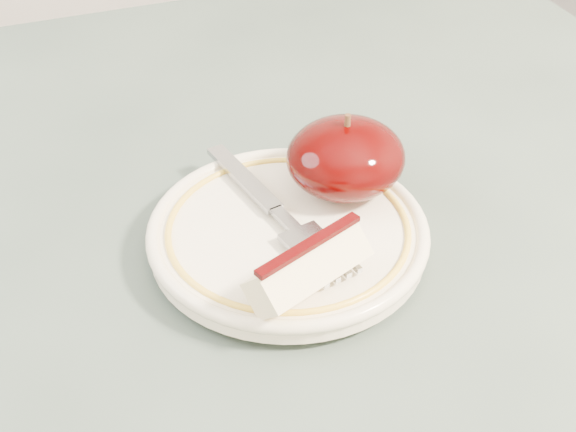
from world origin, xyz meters
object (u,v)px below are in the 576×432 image
object	(u,v)px
table	(230,407)
apple_half	(346,157)
fork	(277,211)
plate	(288,233)

from	to	relation	value
table	apple_half	distance (m)	0.18
apple_half	fork	distance (m)	0.06
table	plate	xyz separation A→B (m)	(0.06, 0.04, 0.10)
plate	table	bearing A→B (deg)	-144.62
table	plate	bearing A→B (deg)	35.38
apple_half	fork	bearing A→B (deg)	-165.79
table	fork	bearing A→B (deg)	45.03
plate	fork	size ratio (longest dim) A/B	1.12
table	plate	distance (m)	0.12
table	apple_half	world-z (taller)	apple_half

